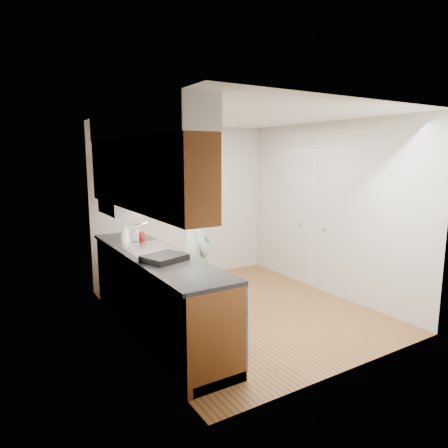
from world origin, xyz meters
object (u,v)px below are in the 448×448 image
Objects in this scene: person at (194,240)px; soda_can at (142,237)px; soap_bottle_b at (136,234)px; soap_bottle_a at (125,234)px; dish_rack at (164,258)px.

person reaches higher than soda_can.
person reaches higher than soap_bottle_b.
soap_bottle_a is 2.34× the size of soda_can.
soap_bottle_b reaches higher than soda_can.
soap_bottle_b is 1.11m from dish_rack.
soda_can is 1.06m from dish_rack.
dish_rack is (-0.14, -1.05, -0.03)m from soda_can.
soda_can reaches higher than dish_rack.
person reaches higher than soap_bottle_a.
soda_can is at bearing 21.99° from soap_bottle_a.
soap_bottle_a reaches higher than dish_rack.
soda_can is (0.06, -0.06, -0.04)m from soap_bottle_b.
soap_bottle_b is (-0.52, 0.60, 0.03)m from person.
dish_rack is (-0.61, -0.50, -0.03)m from person.
soap_bottle_b is at bearing 40.65° from soap_bottle_a.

